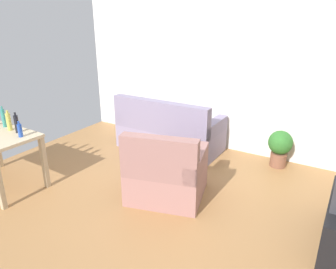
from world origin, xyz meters
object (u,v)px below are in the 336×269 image
Objects in this scene: potted_plant at (280,146)px; armchair at (166,174)px; bottle_squat at (9,122)px; bottle_dark at (17,124)px; couch at (168,132)px; bottle_blue at (20,130)px; bottle_tall at (4,118)px.

potted_plant is 0.52× the size of armchair.
bottle_squat is 1.00× the size of bottle_dark.
bottle_blue is (-0.87, -2.13, 0.54)m from couch.
armchair is at bearing 17.37° from bottle_tall.
bottle_dark is at bearing 155.13° from bottle_blue.
bottle_squat is at bearing -14.03° from bottle_tall.
couch is 2.37m from bottle_dark.
bottle_tall reaches higher than armchair.
bottle_blue is at bearing -13.47° from bottle_squat.
bottle_blue is at bearing -137.28° from potted_plant.
bottle_tall is 0.53m from bottle_blue.
bottle_tall is 1.07× the size of bottle_dark.
bottle_squat is (0.18, -0.05, -0.01)m from bottle_tall.
couch is 1.58× the size of armchair.
armchair is 3.78× the size of bottle_tall.
armchair is at bearing -121.61° from potted_plant.
armchair is 4.04× the size of bottle_dark.
bottle_blue reaches higher than couch.
armchair is 2.17m from bottle_squat.
bottle_blue is (-2.64, -2.44, 0.52)m from potted_plant.
bottle_dark is (-1.04, -2.05, 0.57)m from couch.
bottle_squat is at bearing 59.57° from couch.
bottle_squat is (-1.20, -2.05, 0.57)m from couch.
bottle_tall is (-2.15, -0.67, 0.57)m from armchair.
bottle_tall is at bearing -143.78° from potted_plant.
couch is 1.53m from armchair.
potted_plant is 2.10× the size of bottle_squat.
bottle_dark is at bearing 6.25° from armchair.
bottle_squat reaches higher than potted_plant.
bottle_tall reaches higher than potted_plant.
potted_plant is 3.84m from bottle_squat.
potted_plant is 3.71m from bottle_dark.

